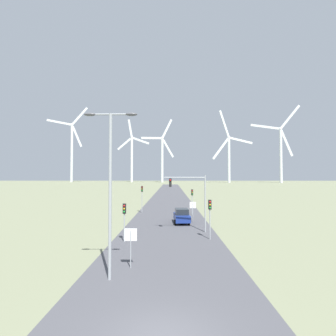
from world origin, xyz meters
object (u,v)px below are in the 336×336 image
object	(u,v)px
wind_turbine_right	(229,153)
wind_turbine_center	(162,154)
stop_sign_far	(193,208)
traffic_light_post_near_right	(210,210)
traffic_light_post_near_left	(124,214)
traffic_light_mast_overhead	(191,191)
car_approaching	(182,216)
wind_turbine_far_left	(72,147)
wind_turbine_left	(132,154)
streetlamp	(110,174)
traffic_light_post_mid_right	(192,196)
wind_turbine_far_right	(281,148)
traffic_light_post_mid_left	(142,193)
stop_sign_near	(131,240)

from	to	relation	value
wind_turbine_right	wind_turbine_center	bearing A→B (deg)	168.40
stop_sign_far	traffic_light_post_near_right	bearing A→B (deg)	-84.93
stop_sign_far	traffic_light_post_near_left	distance (m)	12.48
traffic_light_mast_overhead	car_approaching	xyz separation A→B (m)	(-0.76, 5.13, -3.35)
wind_turbine_far_left	wind_turbine_center	world-z (taller)	wind_turbine_far_left
traffic_light_post_near_right	wind_turbine_left	distance (m)	225.19
traffic_light_post_near_left	traffic_light_post_near_right	bearing A→B (deg)	7.17
streetlamp	traffic_light_post_mid_right	bearing A→B (deg)	74.89
traffic_light_mast_overhead	wind_turbine_left	size ratio (longest dim) A/B	0.10
traffic_light_mast_overhead	streetlamp	bearing A→B (deg)	-113.87
traffic_light_post_near_left	streetlamp	bearing A→B (deg)	-85.36
wind_turbine_far_left	wind_turbine_far_right	world-z (taller)	wind_turbine_far_left
stop_sign_far	traffic_light_post_mid_left	xyz separation A→B (m)	(-7.44, 7.87, 1.35)
stop_sign_far	wind_turbine_far_right	bearing A→B (deg)	64.27
wind_turbine_far_left	wind_turbine_center	distance (m)	83.97
traffic_light_post_near_left	stop_sign_far	bearing A→B (deg)	55.70
wind_turbine_right	wind_turbine_far_right	size ratio (longest dim) A/B	0.96
traffic_light_mast_overhead	wind_turbine_center	distance (m)	210.08
car_approaching	wind_turbine_right	size ratio (longest dim) A/B	0.07
traffic_light_post_near_right	traffic_light_mast_overhead	xyz separation A→B (m)	(-1.54, 3.14, 1.57)
wind_turbine_far_left	wind_turbine_right	bearing A→B (deg)	-6.04
streetlamp	stop_sign_near	distance (m)	4.79
stop_sign_far	traffic_light_mast_overhead	world-z (taller)	traffic_light_mast_overhead
wind_turbine_center	wind_turbine_right	world-z (taller)	wind_turbine_right
car_approaching	wind_turbine_center	size ratio (longest dim) A/B	0.07
streetlamp	traffic_light_mast_overhead	size ratio (longest dim) A/B	1.60
wind_turbine_far_right	stop_sign_near	bearing A→B (deg)	-115.09
car_approaching	wind_turbine_left	xyz separation A→B (m)	(-38.16, 212.03, 24.98)
traffic_light_post_mid_right	wind_turbine_left	bearing A→B (deg)	101.06
stop_sign_near	traffic_light_post_near_right	size ratio (longest dim) A/B	0.69
car_approaching	traffic_light_post_near_left	bearing A→B (deg)	-120.91
wind_turbine_far_left	wind_turbine_far_right	distance (m)	183.98
traffic_light_post_near_left	wind_turbine_right	xyz separation A→B (m)	(54.07, 201.06, 22.73)
traffic_light_post_near_right	stop_sign_far	bearing A→B (deg)	95.07
car_approaching	traffic_light_post_mid_left	bearing A→B (deg)	123.83
stop_sign_far	traffic_light_post_mid_right	distance (m)	6.20
streetlamp	car_approaching	world-z (taller)	streetlamp
stop_sign_near	wind_turbine_far_left	bearing A→B (deg)	111.77
stop_sign_far	wind_turbine_center	world-z (taller)	wind_turbine_center
stop_sign_far	wind_turbine_center	xyz separation A→B (m)	(-10.71, 202.62, 23.52)
traffic_light_post_mid_right	wind_turbine_left	xyz separation A→B (m)	(-40.05, 204.90, 23.07)
wind_turbine_far_right	stop_sign_far	bearing A→B (deg)	-115.73
traffic_light_post_mid_right	wind_turbine_left	world-z (taller)	wind_turbine_left
car_approaching	wind_turbine_far_right	world-z (taller)	wind_turbine_far_right
streetlamp	traffic_light_post_mid_right	size ratio (longest dim) A/B	2.50
streetlamp	wind_turbine_far_left	xyz separation A→B (m)	(-87.99, 224.59, 26.40)
stop_sign_far	traffic_light_post_near_left	xyz separation A→B (m)	(-7.02, -10.29, 0.73)
stop_sign_near	traffic_light_mast_overhead	world-z (taller)	traffic_light_mast_overhead
traffic_light_post_mid_right	traffic_light_mast_overhead	world-z (taller)	traffic_light_mast_overhead
traffic_light_post_mid_right	wind_turbine_right	xyz separation A→B (m)	(46.63, 184.66, 22.41)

